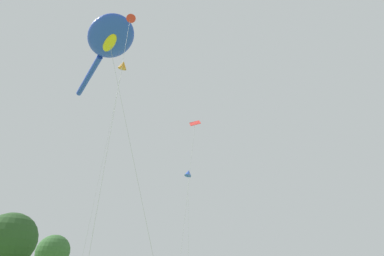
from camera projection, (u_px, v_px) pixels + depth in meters
big_show_kite at (109, 40)px, 24.50m from camera, size 6.47×13.41×20.65m
small_kite_bird_shape at (194, 128)px, 29.91m from camera, size 2.69×1.52×16.88m
small_kite_diamond_red at (188, 173)px, 30.53m from camera, size 1.62×1.61×12.10m
small_kite_delta_white at (123, 66)px, 36.13m from camera, size 2.18×1.66×26.48m
small_kite_streamer_purple at (130, 18)px, 17.92m from camera, size 1.37×1.73×16.73m
tree_oak_left at (9, 240)px, 40.71m from camera, size 7.74×7.74×10.32m
tree_oak_right at (53, 252)px, 58.31m from camera, size 6.76×6.76×9.80m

